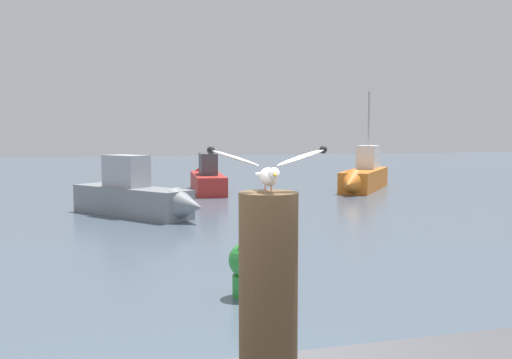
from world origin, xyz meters
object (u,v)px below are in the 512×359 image
at_px(mooring_post, 268,293).
at_px(boat_red, 207,179).
at_px(channel_buoy, 246,267).
at_px(boat_grey, 139,197).
at_px(boat_orange, 363,176).
at_px(seagull, 269,169).

xyz_separation_m(mooring_post, boat_red, (3.86, 21.84, -1.18)).
xyz_separation_m(boat_red, channel_buoy, (-2.50, -16.23, -0.06)).
relative_size(boat_red, channel_buoy, 4.13).
xyz_separation_m(boat_grey, channel_buoy, (0.97, -9.29, -0.14)).
height_order(boat_grey, channel_buoy, boat_grey).
height_order(mooring_post, channel_buoy, mooring_post).
bearing_deg(boat_red, boat_orange, -12.47).
height_order(boat_red, boat_orange, boat_orange).
xyz_separation_m(mooring_post, channel_buoy, (1.36, 5.61, -1.23)).
relative_size(seagull, boat_orange, 0.12).
xyz_separation_m(mooring_post, boat_grey, (0.39, 14.90, -1.10)).
bearing_deg(boat_red, boat_grey, -116.58).
bearing_deg(boat_orange, seagull, -117.75).
bearing_deg(boat_grey, mooring_post, -91.51).
height_order(mooring_post, seagull, seagull).
relative_size(seagull, channel_buoy, 0.50).
distance_m(mooring_post, boat_orange, 23.00).
bearing_deg(boat_grey, channel_buoy, -84.06).
height_order(boat_orange, channel_buoy, boat_orange).
bearing_deg(boat_orange, mooring_post, -117.76).
height_order(seagull, boat_orange, boat_orange).
bearing_deg(mooring_post, boat_red, 79.97).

